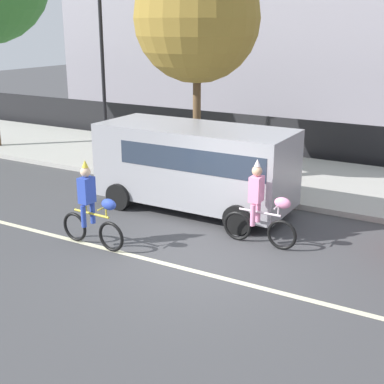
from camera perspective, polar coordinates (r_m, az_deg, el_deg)
The scene contains 11 objects.
ground_plane at distance 11.08m, azimuth 0.44°, elevation -7.18°, with size 80.00×80.00×0.00m, color #424244.
road_centre_line at distance 10.69m, azimuth -0.89°, elevation -8.13°, with size 36.00×0.14×0.01m, color beige.
sidewalk_curb at distance 16.69m, azimuth 11.47°, elevation 1.33°, with size 60.00×5.00×0.15m, color #ADAAA3.
fence_line at distance 19.24m, azimuth 14.38°, elevation 5.19°, with size 40.00×0.08×1.40m, color black.
building_backdrop at distance 27.73m, azimuth 15.48°, elevation 14.23°, with size 28.00×8.00×6.64m, color #99939E.
parade_cyclist_cobalt at distance 11.60m, azimuth -10.65°, elevation -1.87°, with size 1.72×0.50×1.92m.
parade_cyclist_pink at distance 11.57m, azimuth 7.32°, elevation -1.75°, with size 1.72×0.50×1.92m.
parked_van_grey at distance 13.57m, azimuth 0.59°, elevation 3.23°, with size 5.00×2.22×2.18m.
street_lamp_post at distance 18.24m, azimuth -9.61°, elevation 15.28°, with size 0.36×0.36×5.86m.
street_tree_far_corner at distance 16.10m, azimuth 0.55°, elevation 18.00°, with size 3.67×3.67×6.46m.
pedestrian_onlooker at distance 16.21m, azimuth 7.14°, elevation 4.49°, with size 0.32×0.20×1.62m.
Camera 1 is at (4.93, -8.77, 4.64)m, focal length 50.00 mm.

